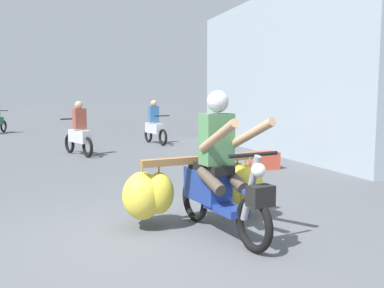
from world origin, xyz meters
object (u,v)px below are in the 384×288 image
Objects in this scene: motorbike_main_loaded at (201,184)px; motorbike_distant_ahead_right at (154,126)px; produce_crate at (264,160)px; motorbike_distant_far_ahead at (79,134)px.

motorbike_main_loaded reaches higher than motorbike_distant_ahead_right.
motorbike_main_loaded is at bearing -100.00° from motorbike_distant_ahead_right.
produce_crate is at bearing 52.07° from motorbike_main_loaded.
motorbike_distant_far_ahead reaches higher than produce_crate.
motorbike_distant_ahead_right is 1.04× the size of motorbike_distant_far_ahead.
motorbike_main_loaded is 8.90m from motorbike_distant_ahead_right.
produce_crate is (2.61, 3.34, -0.32)m from motorbike_main_loaded.
motorbike_distant_ahead_right and motorbike_distant_far_ahead have the same top height.
motorbike_main_loaded is at bearing -82.01° from motorbike_distant_far_ahead.
motorbike_distant_far_ahead is 2.76× the size of produce_crate.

